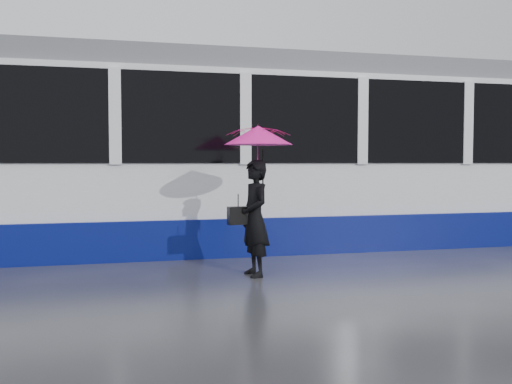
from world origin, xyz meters
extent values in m
plane|color=#28282D|center=(0.00, 0.00, 0.00)|extent=(90.00, 90.00, 0.00)
cube|color=#3F3D38|center=(0.00, 1.78, 0.01)|extent=(34.00, 0.07, 0.02)
cube|color=#3F3D38|center=(0.00, 3.22, 0.01)|extent=(34.00, 0.07, 0.02)
cube|color=white|center=(0.44, 2.50, 1.52)|extent=(24.00, 2.40, 2.95)
cube|color=navy|center=(0.44, 2.50, 0.31)|extent=(24.00, 2.56, 0.62)
cube|color=black|center=(0.44, 2.50, 2.20)|extent=(23.00, 2.48, 1.40)
cube|color=#5C5E64|center=(0.44, 2.50, 3.17)|extent=(23.60, 2.20, 0.35)
imported|color=black|center=(-0.29, -0.22, 0.77)|extent=(0.45, 0.61, 1.55)
imported|color=#FF1553|center=(-0.24, -0.22, 1.63)|extent=(0.96, 0.97, 0.77)
cone|color=#FF1553|center=(-0.24, -0.22, 1.87)|extent=(1.03, 1.03, 0.25)
cylinder|color=black|center=(-0.24, -0.22, 2.02)|extent=(0.01, 0.01, 0.06)
cylinder|color=black|center=(-0.17, -0.20, 1.34)|extent=(0.02, 0.02, 0.68)
cube|color=black|center=(-0.51, -0.20, 0.81)|extent=(0.29, 0.16, 0.24)
cylinder|color=black|center=(-0.51, -0.20, 1.02)|extent=(0.01, 0.01, 0.18)
camera|label=1|loc=(-2.12, -7.52, 1.51)|focal=40.00mm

